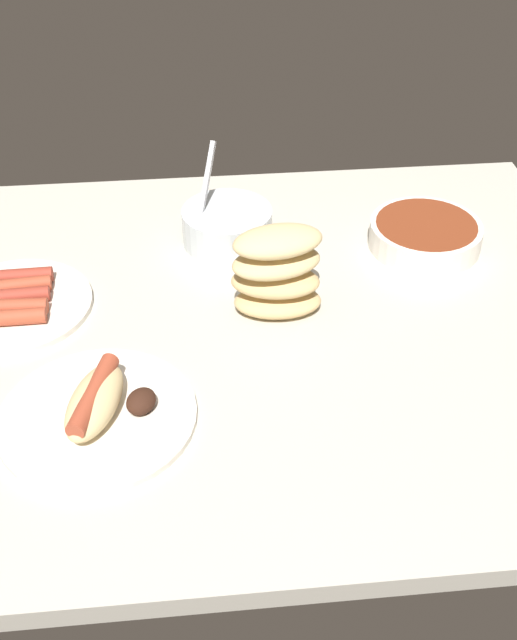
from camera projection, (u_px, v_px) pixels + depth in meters
ground_plane at (224, 330)px, 117.51cm from camera, size 120.00×90.00×3.00cm
bowl_coleslaw at (227, 224)px, 131.67cm from camera, size 15.02×15.02×15.79cm
bread_stack at (277, 272)px, 114.14cm from camera, size 14.27×9.83×14.40cm
plate_sausages at (13, 302)px, 118.61cm from camera, size 23.38×23.38×3.36cm
plate_hotdog_assembled at (98, 410)px, 99.99cm from camera, size 25.41×25.41×5.61cm
bowl_chili at (425, 234)px, 131.08cm from camera, size 18.50×18.50×4.38cm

